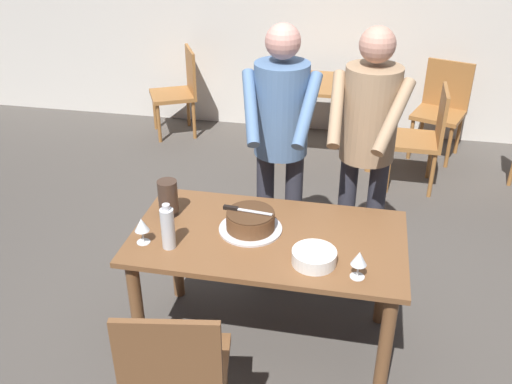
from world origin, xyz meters
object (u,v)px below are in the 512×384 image
object	(u,v)px
chair_near_side	(176,372)
wine_glass_near	(142,226)
cake_knife	(238,209)
background_chair_0	(442,106)
background_chair_3	(180,89)
cake_on_platter	(250,222)
main_dining_table	(268,255)
person_standing_beside	(367,138)
background_table	(329,99)
background_chair_2	(423,135)
wine_glass_far	(359,259)
plate_stack	(314,257)
water_bottle	(168,228)
person_cutting_cake	(281,134)
hurricane_lamp	(168,198)

from	to	relation	value
chair_near_side	wine_glass_near	bearing A→B (deg)	121.26
cake_knife	background_chair_0	distance (m)	3.20
wine_glass_near	background_chair_3	world-z (taller)	background_chair_3
cake_on_platter	main_dining_table	bearing A→B (deg)	-19.31
person_standing_beside	background_table	xyz separation A→B (m)	(-0.37, 2.03, -0.50)
person_standing_beside	background_chair_2	xyz separation A→B (m)	(0.48, 1.54, -0.58)
main_dining_table	chair_near_side	distance (m)	0.83
wine_glass_far	background_chair_0	bearing A→B (deg)	77.85
plate_stack	background_table	xyz separation A→B (m)	(-0.16, 2.86, -0.21)
wine_glass_far	water_bottle	distance (m)	0.96
background_table	background_chair_0	bearing A→B (deg)	13.59
cake_knife	background_chair_2	distance (m)	2.44
background_table	background_chair_2	xyz separation A→B (m)	(0.85, -0.49, -0.09)
plate_stack	person_cutting_cake	xyz separation A→B (m)	(-0.30, 0.80, 0.29)
plate_stack	background_table	distance (m)	2.87
main_dining_table	wine_glass_far	xyz separation A→B (m)	(0.48, -0.27, 0.23)
wine_glass_far	background_chair_3	distance (m)	3.74
main_dining_table	hurricane_lamp	xyz separation A→B (m)	(-0.58, 0.10, 0.23)
cake_knife	wine_glass_near	world-z (taller)	wine_glass_near
main_dining_table	wine_glass_far	bearing A→B (deg)	-29.35
cake_on_platter	background_chair_2	size ratio (longest dim) A/B	0.38
cake_on_platter	cake_knife	world-z (taller)	cake_knife
cake_knife	chair_near_side	bearing A→B (deg)	-96.70
plate_stack	background_chair_3	xyz separation A→B (m)	(-1.72, 3.11, -0.29)
hurricane_lamp	wine_glass_far	bearing A→B (deg)	-19.23
main_dining_table	cake_knife	size ratio (longest dim) A/B	5.32
hurricane_lamp	person_cutting_cake	size ratio (longest dim) A/B	0.12
plate_stack	person_standing_beside	world-z (taller)	person_standing_beside
cake_knife	water_bottle	size ratio (longest dim) A/B	1.08
wine_glass_near	hurricane_lamp	bearing A→B (deg)	82.16
background_chair_3	main_dining_table	bearing A→B (deg)	-63.36
cake_on_platter	background_table	distance (m)	2.65
water_bottle	hurricane_lamp	world-z (taller)	water_bottle
background_table	person_standing_beside	bearing A→B (deg)	-79.80
chair_near_side	background_chair_3	xyz separation A→B (m)	(-1.19, 3.69, 0.00)
wine_glass_far	chair_near_side	size ratio (longest dim) A/B	0.16
water_bottle	chair_near_side	xyz separation A→B (m)	(0.21, -0.57, -0.37)
cake_knife	person_cutting_cake	size ratio (longest dim) A/B	0.16
plate_stack	water_bottle	xyz separation A→B (m)	(-0.74, -0.01, 0.08)
main_dining_table	background_chair_0	size ratio (longest dim) A/B	1.60
hurricane_lamp	person_cutting_cake	bearing A→B (deg)	42.79
person_standing_beside	wine_glass_near	bearing A→B (deg)	-142.86
person_standing_beside	background_chair_2	distance (m)	1.72
plate_stack	background_table	bearing A→B (deg)	93.17
plate_stack	background_chair_0	bearing A→B (deg)	73.89
hurricane_lamp	person_cutting_cake	distance (m)	0.77
cake_on_platter	background_table	size ratio (longest dim) A/B	0.34
main_dining_table	wine_glass_near	distance (m)	0.69
wine_glass_near	person_cutting_cake	bearing A→B (deg)	53.73
background_table	background_chair_0	world-z (taller)	background_chair_0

